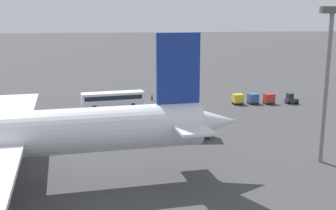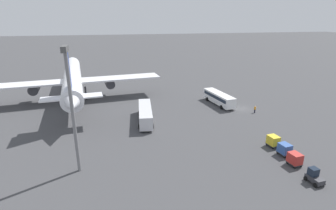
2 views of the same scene
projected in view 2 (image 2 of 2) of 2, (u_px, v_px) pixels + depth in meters
The scene contains 10 objects.
ground_plane at pixel (241, 109), 66.41m from camera, with size 600.00×600.00×0.00m, color #424244.
airplane at pixel (73, 78), 72.32m from camera, with size 55.18×48.16×15.86m.
shuttle_bus_near at pixel (219, 98), 69.15m from camera, with size 12.05×4.41×3.06m.
shuttle_bus_far at pixel (145, 113), 57.73m from camera, with size 13.11×4.13×3.24m.
baggage_tug at pixel (314, 176), 36.60m from camera, with size 2.51×1.82×2.10m.
worker_person at pixel (255, 109), 63.24m from camera, with size 0.38×0.38×1.74m.
cargo_cart_red at pixel (295, 159), 40.72m from camera, with size 2.19×1.91×2.06m.
cargo_cart_blue at pixel (285, 149), 43.73m from camera, with size 2.19×1.91×2.06m.
cargo_cart_yellow at pixel (273, 141), 46.63m from camera, with size 2.19×1.91×2.06m.
light_pole at pixel (71, 99), 36.13m from camera, with size 2.80×0.70×18.57m.
Camera 2 is at (-56.92, 32.07, 22.14)m, focal length 28.00 mm.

